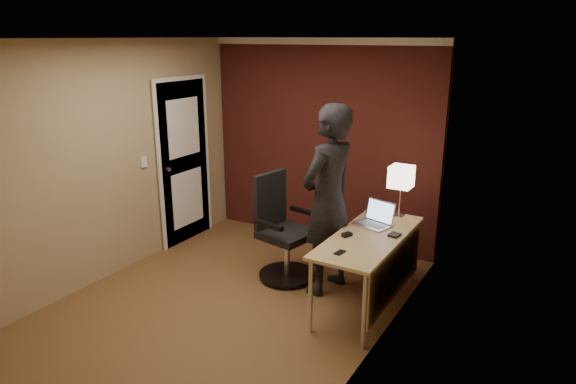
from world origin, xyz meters
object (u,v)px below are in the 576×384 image
object	(u,v)px
office_chair	(282,234)
person	(328,201)
desk_lamp	(401,177)
mouse	(347,235)
wallet	(394,235)
desk	(376,250)
laptop	(376,218)
phone	(340,252)

from	to	relation	value
office_chair	person	distance (m)	0.71
desk_lamp	person	size ratio (longest dim) A/B	0.28
mouse	office_chair	distance (m)	0.93
wallet	desk_lamp	bearing A→B (deg)	104.72
mouse	wallet	xyz separation A→B (m)	(0.38, 0.23, -0.01)
desk	desk_lamp	distance (m)	0.85
mouse	laptop	bearing A→B (deg)	98.48
laptop	phone	xyz separation A→B (m)	(-0.01, -0.82, -0.06)
desk_lamp	laptop	distance (m)	0.51
mouse	office_chair	world-z (taller)	office_chair
desk	person	bearing A→B (deg)	168.56
office_chair	mouse	bearing A→B (deg)	-16.57
desk	phone	size ratio (longest dim) A/B	13.04
mouse	office_chair	size ratio (longest dim) A/B	0.09
mouse	phone	bearing A→B (deg)	-50.24
laptop	office_chair	size ratio (longest dim) A/B	0.35
wallet	office_chair	world-z (taller)	office_chair
desk	mouse	world-z (taller)	mouse
desk	office_chair	bearing A→B (deg)	173.41
phone	person	world-z (taller)	person
mouse	wallet	bearing A→B (deg)	55.25
office_chair	person	xyz separation A→B (m)	(0.54, -0.01, 0.47)
wallet	phone	bearing A→B (deg)	-114.20
phone	person	size ratio (longest dim) A/B	0.06
desk	office_chair	size ratio (longest dim) A/B	1.34
laptop	phone	size ratio (longest dim) A/B	3.40
mouse	desk_lamp	bearing A→B (deg)	97.01
office_chair	laptop	bearing A→B (deg)	10.64
desk_lamp	laptop	xyz separation A→B (m)	(-0.12, -0.34, -0.35)
desk_lamp	phone	size ratio (longest dim) A/B	4.65
desk_lamp	person	xyz separation A→B (m)	(-0.55, -0.54, -0.19)
mouse	person	size ratio (longest dim) A/B	0.05
person	laptop	bearing A→B (deg)	125.29
phone	wallet	distance (m)	0.67
desk	wallet	size ratio (longest dim) A/B	13.64
mouse	office_chair	xyz separation A→B (m)	(-0.85, 0.25, -0.25)
desk	laptop	size ratio (longest dim) A/B	3.83
laptop	wallet	world-z (taller)	laptop
desk	office_chair	xyz separation A→B (m)	(-1.10, 0.13, -0.11)
desk_lamp	wallet	xyz separation A→B (m)	(0.14, -0.55, -0.41)
desk	wallet	bearing A→B (deg)	37.59
office_chair	wallet	bearing A→B (deg)	-1.03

